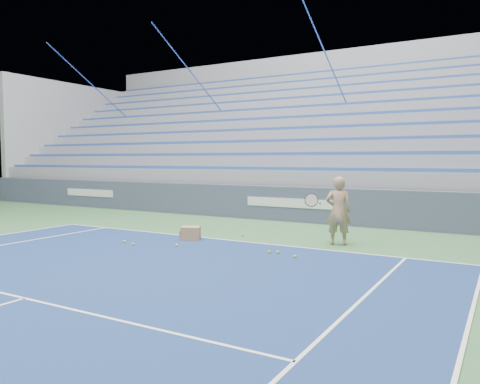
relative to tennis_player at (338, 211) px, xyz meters
The scene contains 12 objects.
sponsor_barrier 4.04m from the tennis_player, 127.50° to the left, with size 30.00×0.32×1.10m.
bleachers 9.38m from the tennis_player, 105.42° to the left, with size 31.00×9.15×7.30m.
tennis_player is the anchor object (origin of this frame).
ball_box 3.55m from the tennis_player, 160.05° to the right, with size 0.53×0.49×0.33m.
tennis_ball_0 2.58m from the tennis_player, behind, with size 0.07×0.07×0.07m, color #ADD02A.
tennis_ball_1 3.90m from the tennis_player, behind, with size 0.07×0.07×0.07m, color #ADD02A.
tennis_ball_2 4.74m from the tennis_player, 148.14° to the right, with size 0.07×0.07×0.07m, color #ADD02A.
tennis_ball_3 5.02m from the tennis_player, 152.23° to the right, with size 0.07×0.07×0.07m, color #ADD02A.
tennis_ball_4 2.08m from the tennis_player, 117.71° to the right, with size 0.07×0.07×0.07m, color #ADD02A.
tennis_ball_5 1.95m from the tennis_player, 114.12° to the right, with size 0.07×0.07×0.07m, color #ADD02A.
tennis_ball_6 3.76m from the tennis_player, 145.78° to the right, with size 0.07×0.07×0.07m, color #ADD02A.
tennis_ball_7 2.03m from the tennis_player, 97.73° to the right, with size 0.07×0.07×0.07m, color #ADD02A.
Camera 1 is at (5.85, 2.34, 1.96)m, focal length 35.00 mm.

